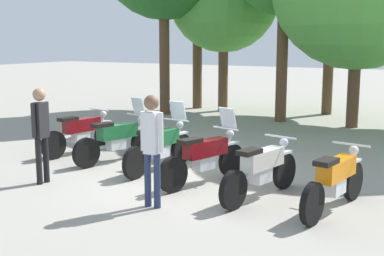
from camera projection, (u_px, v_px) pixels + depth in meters
ground_plane at (179, 177)px, 9.99m from camera, size 80.00×80.00×0.00m
motorcycle_0 at (81, 132)px, 12.05m from camera, size 0.69×2.18×0.99m
motorcycle_1 at (117, 138)px, 11.22m from camera, size 0.79×2.15×1.37m
motorcycle_2 at (160, 145)px, 10.46m from camera, size 0.62×2.19×1.37m
motorcycle_3 at (205, 156)px, 9.49m from camera, size 0.83×2.13×1.37m
motorcycle_4 at (262, 169)px, 8.62m from camera, size 0.74×2.17×0.99m
motorcycle_5 at (335, 180)px, 7.96m from camera, size 0.69×2.18×0.99m
person_0 at (41, 128)px, 9.43m from camera, size 0.24×0.40×1.78m
person_1 at (152, 141)px, 8.05m from camera, size 0.40×0.25×1.80m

